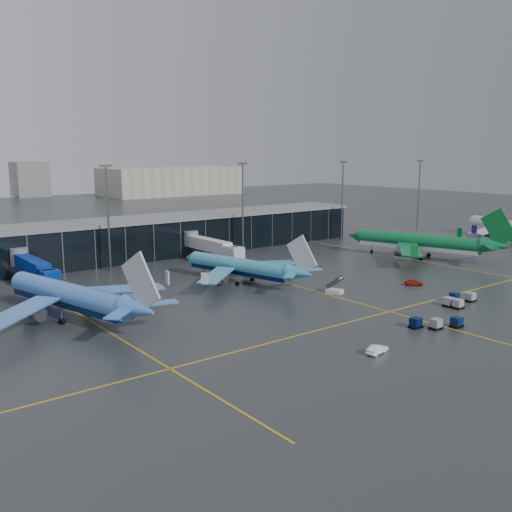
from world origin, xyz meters
TOP-DOWN VIEW (x-y plane):
  - ground at (0.00, 0.00)m, footprint 600.00×600.00m
  - terminal_pier at (0.00, 62.00)m, footprint 142.00×17.00m
  - jet_bridges at (-35.00, 42.99)m, footprint 94.00×27.50m
  - flood_masts at (5.00, 50.00)m, footprint 203.00×0.50m
  - distant_hangars at (49.94, 270.08)m, footprint 260.00×71.00m
  - taxi_lines at (10.00, 10.61)m, footprint 220.00×120.00m
  - airliner_arkefly at (-37.14, 16.37)m, footprint 46.33×50.17m
  - airliner_klm_near at (2.37, 20.81)m, footprint 40.19×43.59m
  - airliner_aer_lingus at (58.17, 15.01)m, footprint 51.32×54.95m
  - airliner_ba at (108.48, 16.99)m, footprint 49.99×53.36m
  - baggage_carts at (17.47, -22.34)m, footprint 24.53×11.33m
  - mobile_airstair at (11.98, 0.75)m, footprint 3.25×3.79m
  - service_van_red at (30.53, -4.82)m, footprint 4.02×3.48m
  - service_van_white at (-8.60, -28.00)m, footprint 4.10×1.95m

SIDE VIEW (x-z plane):
  - ground at x=0.00m, z-range 0.00..0.00m
  - taxi_lines at x=10.00m, z-range 0.00..0.02m
  - service_van_white at x=-8.60m, z-range 0.00..1.30m
  - service_van_red at x=30.53m, z-range 0.00..1.31m
  - baggage_carts at x=17.47m, z-range -0.09..1.61m
  - mobile_airstair at x=11.98m, z-range -0.95..2.49m
  - jet_bridges at x=-35.00m, z-range 0.95..8.15m
  - terminal_pier at x=0.00m, z-range 0.07..10.77m
  - airliner_klm_near at x=2.37m, z-range 0.00..11.43m
  - airliner_arkefly at x=-37.14m, z-range 0.00..13.09m
  - airliner_ba at x=108.48m, z-range 0.00..13.39m
  - airliner_aer_lingus at x=58.17m, z-range 0.00..13.90m
  - distant_hangars at x=49.94m, z-range -2.21..19.79m
  - flood_masts at x=5.00m, z-range 1.06..26.56m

